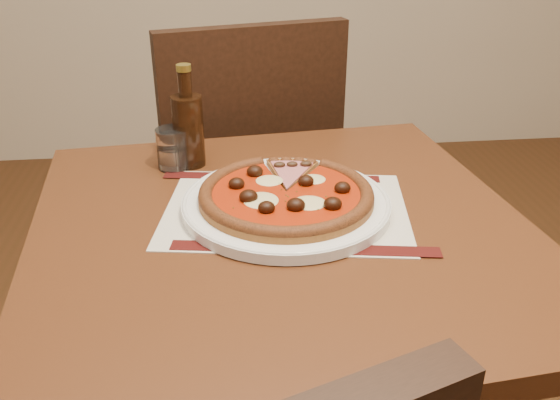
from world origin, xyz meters
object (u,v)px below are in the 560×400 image
object	(u,v)px
table	(281,273)
pizza	(286,194)
water_glass	(174,149)
chair_far	(243,174)
plate	(286,204)
bottle	(188,127)

from	to	relation	value
table	pizza	world-z (taller)	pizza
table	water_glass	xyz separation A→B (m)	(-0.18, 0.24, 0.14)
table	chair_far	distance (m)	0.63
table	plate	distance (m)	0.12
pizza	table	bearing A→B (deg)	-107.20
chair_far	bottle	size ratio (longest dim) A/B	4.84
chair_far	water_glass	size ratio (longest dim) A/B	12.23
bottle	pizza	bearing A→B (deg)	-51.94
chair_far	table	bearing A→B (deg)	78.74
bottle	chair_far	bearing A→B (deg)	72.54
table	bottle	world-z (taller)	bottle
water_glass	plate	bearing A→B (deg)	-45.70
table	water_glass	size ratio (longest dim) A/B	11.05
table	pizza	bearing A→B (deg)	72.80
plate	bottle	size ratio (longest dim) A/B	1.76
pizza	bottle	bearing A→B (deg)	128.06
table	water_glass	world-z (taller)	water_glass
bottle	water_glass	bearing A→B (deg)	-160.37
plate	water_glass	xyz separation A→B (m)	(-0.20, 0.20, 0.03)
table	bottle	distance (m)	0.35
table	chair_far	bearing A→B (deg)	93.24
table	water_glass	distance (m)	0.33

